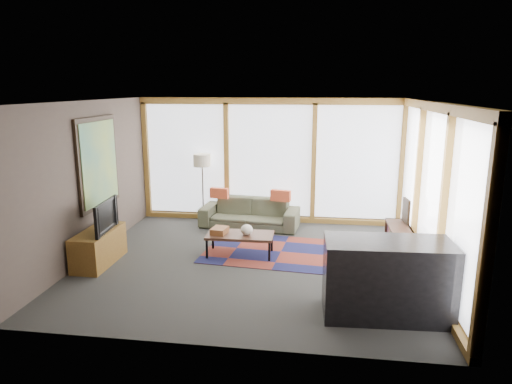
# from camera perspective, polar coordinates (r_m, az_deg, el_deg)

# --- Properties ---
(ground) EXTENTS (5.50, 5.50, 0.00)m
(ground) POSITION_cam_1_polar(r_m,az_deg,el_deg) (7.56, -0.43, -8.83)
(ground) COLOR #2A2A28
(ground) RESTS_ON ground
(room_envelope) EXTENTS (5.52, 5.02, 2.62)m
(room_envelope) POSITION_cam_1_polar(r_m,az_deg,el_deg) (7.63, 3.86, 3.38)
(room_envelope) COLOR #443833
(room_envelope) RESTS_ON ground
(rug) EXTENTS (2.75, 1.91, 0.01)m
(rug) POSITION_cam_1_polar(r_m,az_deg,el_deg) (8.03, 3.14, -7.47)
(rug) COLOR maroon
(rug) RESTS_ON ground
(sofa) EXTENTS (2.05, 0.96, 0.58)m
(sofa) POSITION_cam_1_polar(r_m,az_deg,el_deg) (9.34, -0.79, -2.66)
(sofa) COLOR #3F402D
(sofa) RESTS_ON ground
(pillow_left) EXTENTS (0.40, 0.17, 0.21)m
(pillow_left) POSITION_cam_1_polar(r_m,az_deg,el_deg) (9.39, -4.61, -0.13)
(pillow_left) COLOR #CA4F2D
(pillow_left) RESTS_ON sofa
(pillow_right) EXTENTS (0.42, 0.20, 0.22)m
(pillow_right) POSITION_cam_1_polar(r_m,az_deg,el_deg) (9.13, 3.10, -0.45)
(pillow_right) COLOR #CA4F2D
(pillow_right) RESTS_ON sofa
(floor_lamp) EXTENTS (0.37, 0.37, 1.45)m
(floor_lamp) POSITION_cam_1_polar(r_m,az_deg,el_deg) (9.67, -6.67, 0.47)
(floor_lamp) COLOR #2D2319
(floor_lamp) RESTS_ON ground
(coffee_table) EXTENTS (1.14, 0.59, 0.38)m
(coffee_table) POSITION_cam_1_polar(r_m,az_deg,el_deg) (7.83, -2.00, -6.58)
(coffee_table) COLOR #372017
(coffee_table) RESTS_ON ground
(book_stack) EXTENTS (0.29, 0.34, 0.10)m
(book_stack) POSITION_cam_1_polar(r_m,az_deg,el_deg) (7.81, -4.58, -4.83)
(book_stack) COLOR brown
(book_stack) RESTS_ON coffee_table
(vase) EXTENTS (0.22, 0.22, 0.18)m
(vase) POSITION_cam_1_polar(r_m,az_deg,el_deg) (7.70, -1.16, -4.74)
(vase) COLOR beige
(vase) RESTS_ON coffee_table
(bookshelf) EXTENTS (0.35, 1.95, 0.49)m
(bookshelf) POSITION_cam_1_polar(r_m,az_deg,el_deg) (7.81, 17.97, -6.85)
(bookshelf) COLOR #372017
(bookshelf) RESTS_ON ground
(bowl_a) EXTENTS (0.23, 0.23, 0.10)m
(bowl_a) POSITION_cam_1_polar(r_m,az_deg,el_deg) (7.21, 18.57, -6.10)
(bowl_a) COLOR black
(bowl_a) RESTS_ON bookshelf
(bowl_b) EXTENTS (0.20, 0.20, 0.08)m
(bowl_b) POSITION_cam_1_polar(r_m,az_deg,el_deg) (7.49, 18.68, -5.45)
(bowl_b) COLOR black
(bowl_b) RESTS_ON bookshelf
(shelf_picture) EXTENTS (0.08, 0.33, 0.43)m
(shelf_picture) POSITION_cam_1_polar(r_m,az_deg,el_deg) (8.39, 18.25, -2.24)
(shelf_picture) COLOR black
(shelf_picture) RESTS_ON bookshelf
(tv_console) EXTENTS (0.46, 1.11, 0.56)m
(tv_console) POSITION_cam_1_polar(r_m,az_deg,el_deg) (7.87, -19.05, -6.53)
(tv_console) COLOR brown
(tv_console) RESTS_ON ground
(television) EXTENTS (0.18, 0.88, 0.50)m
(television) POSITION_cam_1_polar(r_m,az_deg,el_deg) (7.66, -18.81, -2.88)
(television) COLOR black
(television) RESTS_ON tv_console
(bar_counter) EXTENTS (1.58, 0.79, 0.98)m
(bar_counter) POSITION_cam_1_polar(r_m,az_deg,el_deg) (5.98, 16.06, -10.40)
(bar_counter) COLOR black
(bar_counter) RESTS_ON ground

